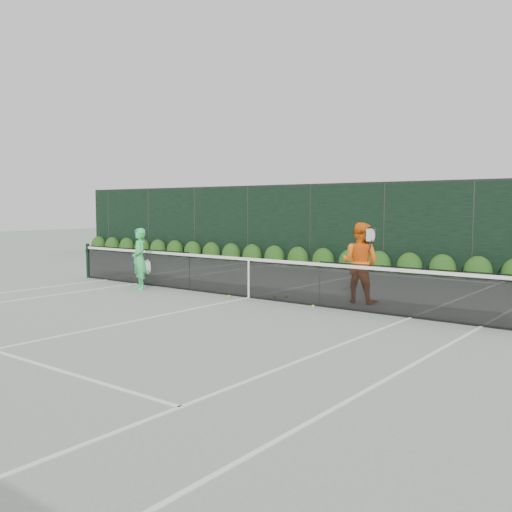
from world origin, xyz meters
The scene contains 8 objects.
ground centered at (0.00, 0.00, 0.00)m, with size 80.00×80.00×0.00m, color gray.
tennis_net centered at (-0.02, 0.00, 0.53)m, with size 12.90×0.10×1.07m.
player_woman centered at (-3.21, -0.66, 0.82)m, with size 0.70×0.60×1.64m.
player_man centered at (2.45, 1.03, 0.93)m, with size 0.96×0.73×1.85m.
court_lines centered at (0.00, 0.00, 0.01)m, with size 11.03×23.83×0.01m.
windscreen_fence centered at (0.00, -2.71, 1.51)m, with size 32.00×21.07×3.06m.
hedge_row centered at (0.00, 7.15, 0.23)m, with size 31.66×0.65×0.94m.
tennis_balls centered at (0.70, 0.10, 0.03)m, with size 2.43×0.90×0.07m.
Camera 1 is at (8.53, -10.74, 2.22)m, focal length 40.00 mm.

